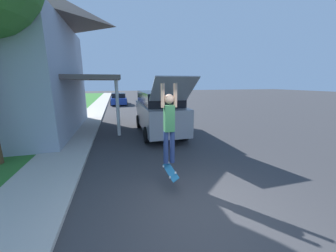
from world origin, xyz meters
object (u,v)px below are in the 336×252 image
at_px(skateboard, 170,171).
at_px(suv_parked, 159,111).
at_px(car_down_street, 119,99).
at_px(skateboarder, 169,123).

bearing_deg(skateboard, suv_parked, 80.54).
distance_m(car_down_street, skateboard, 19.55).
bearing_deg(suv_parked, car_down_street, 97.58).
xyz_separation_m(car_down_street, skateboard, (0.99, -19.52, -0.20)).
xyz_separation_m(car_down_street, skateboarder, (1.03, -19.30, 0.99)).
relative_size(suv_parked, car_down_street, 1.36).
distance_m(suv_parked, skateboarder, 5.22).
xyz_separation_m(suv_parked, skateboarder, (-0.86, -5.12, 0.47)).
xyz_separation_m(suv_parked, skateboard, (-0.89, -5.35, -0.72)).
xyz_separation_m(suv_parked, car_down_street, (-1.89, 14.17, -0.52)).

